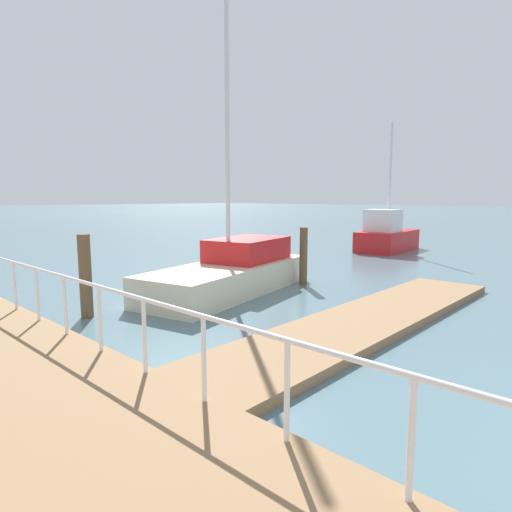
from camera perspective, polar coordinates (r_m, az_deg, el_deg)
The scene contains 7 objects.
ground_plane at distance 19.56m, azimuth -27.88°, elevation -1.47°, with size 300.00×300.00×0.00m, color slate.
floating_dock at distance 9.94m, azimuth 13.97°, elevation -8.48°, with size 11.17×2.00×0.18m, color #93704C.
boardwalk_railing at distance 8.93m, azimuth -25.67°, elevation -3.49°, with size 0.06×29.08×1.08m.
dock_piling_0 at distance 10.90m, azimuth -21.67°, elevation -2.51°, with size 0.29×0.29×1.98m, color brown.
dock_piling_1 at distance 14.08m, azimuth 6.31°, elevation -0.01°, with size 0.26×0.26×1.88m, color brown.
moored_boat_0 at distance 23.97m, azimuth 16.91°, elevation 2.56°, with size 4.53×2.37×6.68m.
moored_boat_2 at distance 13.08m, azimuth -3.07°, elevation -1.92°, with size 6.48×3.44×9.37m.
Camera 1 is at (-6.32, 1.71, 2.83)m, focal length 30.18 mm.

